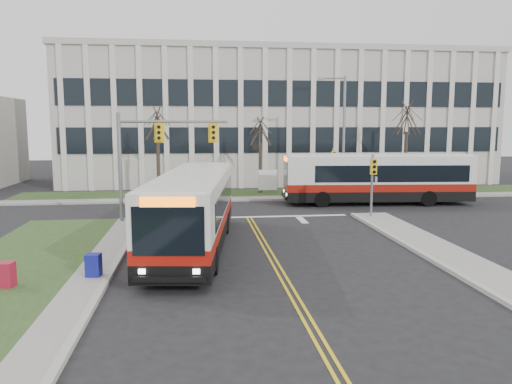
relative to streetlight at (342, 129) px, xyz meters
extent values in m
plane|color=black|center=(-8.03, -16.20, -5.19)|extent=(120.00, 120.00, 0.00)
cube|color=#9E9B93|center=(-15.03, -21.20, -5.12)|extent=(1.20, 26.00, 0.14)
cube|color=#9E9B93|center=(-0.53, -21.20, -5.12)|extent=(2.00, 26.00, 0.14)
cube|color=#9E9B93|center=(-3.03, -1.00, -5.12)|extent=(44.00, 1.60, 0.14)
cube|color=#2F461E|center=(-3.03, 1.80, -5.13)|extent=(44.00, 5.00, 0.12)
cube|color=#B3ADA5|center=(-3.03, 13.80, 0.81)|extent=(40.00, 16.00, 12.00)
cylinder|color=slate|center=(-15.33, -9.00, -2.09)|extent=(0.22, 0.22, 6.20)
cylinder|color=slate|center=(-12.33, -9.00, 0.51)|extent=(6.00, 0.16, 0.16)
cube|color=yellow|center=(-13.13, -9.15, -0.09)|extent=(0.34, 0.24, 0.92)
cube|color=yellow|center=(-10.13, -9.15, -0.09)|extent=(0.34, 0.24, 0.92)
cylinder|color=slate|center=(-0.83, -9.20, -3.29)|extent=(0.14, 0.14, 3.80)
cube|color=yellow|center=(-0.83, -9.40, -2.09)|extent=(0.34, 0.24, 0.92)
cylinder|color=slate|center=(-0.83, -0.70, -3.29)|extent=(0.14, 0.14, 3.80)
cube|color=yellow|center=(-0.83, -0.90, -2.09)|extent=(0.34, 0.24, 0.92)
cylinder|color=slate|center=(0.17, 0.00, -0.59)|extent=(0.20, 0.20, 9.20)
cylinder|color=slate|center=(-0.73, 0.00, 3.81)|extent=(1.80, 0.14, 0.14)
cube|color=slate|center=(-1.63, 0.00, 3.76)|extent=(0.50, 0.25, 0.18)
cylinder|color=slate|center=(-6.13, 1.30, -4.69)|extent=(0.08, 0.08, 1.00)
cylinder|color=slate|center=(-4.93, 1.30, -4.69)|extent=(0.08, 0.08, 1.00)
cube|color=white|center=(-5.53, 1.30, -3.99)|extent=(1.50, 0.12, 1.60)
cylinder|color=#42352B|center=(-14.03, 1.80, -2.88)|extent=(0.28, 0.28, 4.62)
cylinder|color=#42352B|center=(-6.03, 2.00, -3.15)|extent=(0.28, 0.28, 4.09)
cylinder|color=#42352B|center=(5.97, 1.80, -2.72)|extent=(0.28, 0.28, 4.95)
cube|color=navy|center=(-14.83, -19.46, -4.72)|extent=(0.56, 0.52, 0.95)
cube|color=#A4152C|center=(-17.53, -20.25, -4.72)|extent=(0.56, 0.52, 0.95)
camera|label=1|loc=(-11.11, -37.38, 0.35)|focal=35.00mm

